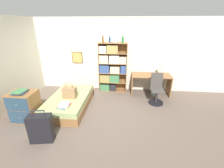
% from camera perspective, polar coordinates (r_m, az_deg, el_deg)
% --- Properties ---
extents(ground_plane, '(14.00, 14.00, 0.00)m').
position_cam_1_polar(ground_plane, '(4.61, -7.56, -9.27)').
color(ground_plane, '#66564C').
extents(wall_back, '(10.00, 0.09, 2.60)m').
position_cam_1_polar(wall_back, '(5.62, -4.64, 10.89)').
color(wall_back, beige).
rests_on(wall_back, ground_plane).
extents(wall_left, '(0.06, 10.00, 2.60)m').
position_cam_1_polar(wall_left, '(5.18, -34.78, 6.07)').
color(wall_left, beige).
rests_on(wall_left, ground_plane).
extents(bed, '(1.08, 1.82, 0.38)m').
position_cam_1_polar(bed, '(4.73, -15.84, -6.53)').
color(bed, olive).
rests_on(bed, ground_plane).
extents(handbag, '(0.37, 0.21, 0.49)m').
position_cam_1_polar(handbag, '(4.48, -15.85, -3.10)').
color(handbag, '#93704C').
rests_on(handbag, bed).
extents(book_stack_on_bed, '(0.30, 0.37, 0.06)m').
position_cam_1_polar(book_stack_on_bed, '(4.14, -17.72, -7.57)').
color(book_stack_on_bed, '#334C84').
rests_on(book_stack_on_bed, bed).
extents(suitcase, '(0.51, 0.30, 0.76)m').
position_cam_1_polar(suitcase, '(3.63, -25.44, -15.04)').
color(suitcase, black).
rests_on(suitcase, ground_plane).
extents(dresser, '(0.63, 0.54, 0.78)m').
position_cam_1_polar(dresser, '(4.53, -30.28, -7.29)').
color(dresser, olive).
rests_on(dresser, ground_plane).
extents(magazine_pile_on_dresser, '(0.32, 0.37, 0.06)m').
position_cam_1_polar(magazine_pile_on_dresser, '(4.36, -31.67, -2.58)').
color(magazine_pile_on_dresser, '#232328').
rests_on(magazine_pile_on_dresser, dresser).
extents(bookcase, '(1.00, 0.33, 1.78)m').
position_cam_1_polar(bookcase, '(5.44, -0.31, 6.12)').
color(bookcase, olive).
rests_on(bookcase, ground_plane).
extents(bottle_green, '(0.06, 0.06, 0.29)m').
position_cam_1_polar(bottle_green, '(5.29, -3.51, 16.68)').
color(bottle_green, brown).
rests_on(bottle_green, bookcase).
extents(bottle_brown, '(0.07, 0.07, 0.24)m').
position_cam_1_polar(bottle_brown, '(5.31, -0.89, 16.51)').
color(bottle_brown, navy).
rests_on(bottle_brown, bookcase).
extents(bottle_clear, '(0.07, 0.07, 0.20)m').
position_cam_1_polar(bottle_clear, '(5.20, 1.54, 16.20)').
color(bottle_clear, '#B7BCC1').
rests_on(bottle_clear, bookcase).
extents(bottle_blue, '(0.07, 0.07, 0.27)m').
position_cam_1_polar(bottle_blue, '(5.20, 4.09, 16.48)').
color(bottle_blue, '#1E6B2D').
rests_on(bottle_blue, bookcase).
extents(desk, '(1.35, 0.64, 0.72)m').
position_cam_1_polar(desk, '(5.46, 14.50, 1.35)').
color(desk, olive).
rests_on(desk, ground_plane).
extents(desk_lamp, '(0.19, 0.14, 0.47)m').
position_cam_1_polar(desk_lamp, '(5.34, 18.30, 6.36)').
color(desk_lamp, '#ADA89E').
rests_on(desk_lamp, desk).
extents(desk_chair, '(0.44, 0.44, 0.96)m').
position_cam_1_polar(desk_chair, '(4.95, 16.55, -3.52)').
color(desk_chair, black).
rests_on(desk_chair, ground_plane).
extents(waste_bin, '(0.21, 0.21, 0.25)m').
position_cam_1_polar(waste_bin, '(5.58, 15.91, -2.72)').
color(waste_bin, '#99C1B2').
rests_on(waste_bin, ground_plane).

